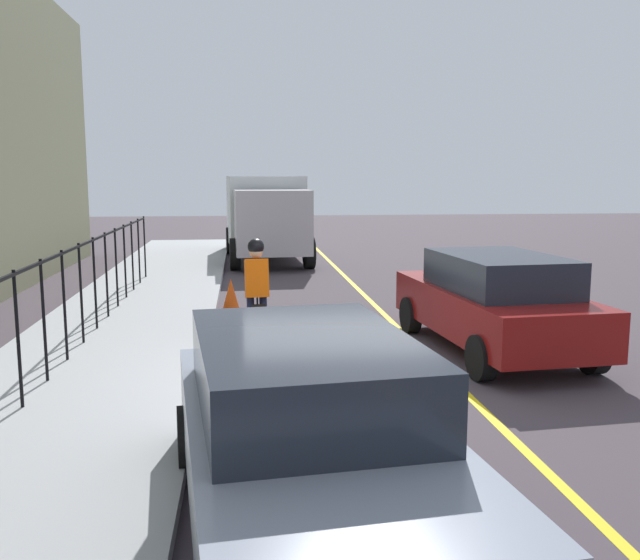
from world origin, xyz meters
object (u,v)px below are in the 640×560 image
(traffic_cone_near, at_px, (216,392))
(traffic_cone_far, at_px, (231,294))
(patrol_sedan, at_px, (494,301))
(cyclist_lead, at_px, (257,297))
(parked_sedan_rear, at_px, (308,437))
(box_truck_background, at_px, (265,213))

(traffic_cone_near, distance_m, traffic_cone_far, 6.42)
(patrol_sedan, distance_m, traffic_cone_far, 5.83)
(cyclist_lead, height_order, traffic_cone_near, cyclist_lead)
(patrol_sedan, height_order, parked_sedan_rear, same)
(traffic_cone_far, bearing_deg, parked_sedan_rear, -175.56)
(patrol_sedan, height_order, traffic_cone_far, patrol_sedan)
(cyclist_lead, relative_size, traffic_cone_far, 2.76)
(traffic_cone_near, bearing_deg, patrol_sedan, -60.61)
(cyclist_lead, height_order, box_truck_background, box_truck_background)
(patrol_sedan, xyz_separation_m, parked_sedan_rear, (-5.38, 3.49, 0.00))
(parked_sedan_rear, xyz_separation_m, traffic_cone_far, (9.38, 0.73, -0.49))
(box_truck_background, bearing_deg, traffic_cone_near, -6.84)
(patrol_sedan, bearing_deg, parked_sedan_rear, 142.24)
(cyclist_lead, height_order, patrol_sedan, cyclist_lead)
(parked_sedan_rear, height_order, box_truck_background, box_truck_background)
(patrol_sedan, bearing_deg, box_truck_background, 9.20)
(traffic_cone_near, bearing_deg, traffic_cone_far, -0.77)
(traffic_cone_far, bearing_deg, patrol_sedan, -133.49)
(traffic_cone_near, relative_size, traffic_cone_far, 0.77)
(cyclist_lead, relative_size, parked_sedan_rear, 0.40)
(patrol_sedan, bearing_deg, traffic_cone_far, 41.69)
(cyclist_lead, distance_m, box_truck_background, 12.42)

